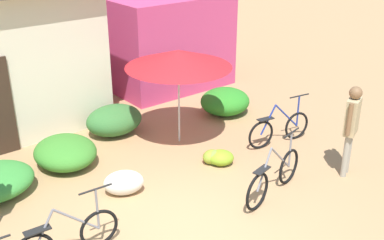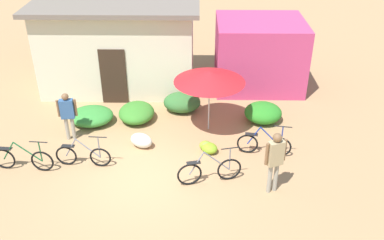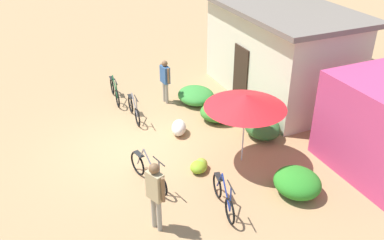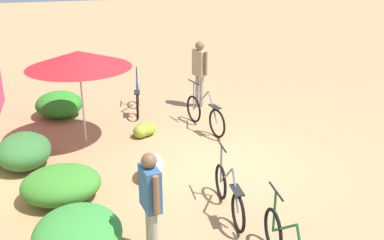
# 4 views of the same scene
# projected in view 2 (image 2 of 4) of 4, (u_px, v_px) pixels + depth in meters

# --- Properties ---
(ground_plane) EXTENTS (60.00, 60.00, 0.00)m
(ground_plane) POSITION_uv_depth(u_px,v_px,m) (144.00, 178.00, 11.54)
(ground_plane) COLOR #A98056
(building_low) EXTENTS (5.93, 3.46, 3.23)m
(building_low) POSITION_uv_depth(u_px,v_px,m) (119.00, 44.00, 15.78)
(building_low) COLOR beige
(building_low) RESTS_ON ground
(shop_pink) EXTENTS (3.20, 2.80, 2.50)m
(shop_pink) POSITION_uv_depth(u_px,v_px,m) (259.00, 53.00, 16.03)
(shop_pink) COLOR #C33D6F
(shop_pink) RESTS_ON ground
(hedge_bush_front_left) EXTENTS (1.42, 1.25, 0.51)m
(hedge_bush_front_left) POSITION_uv_depth(u_px,v_px,m) (91.00, 116.00, 13.94)
(hedge_bush_front_left) COLOR #378836
(hedge_bush_front_left) RESTS_ON ground
(hedge_bush_front_right) EXTENTS (1.17, 1.33, 0.56)m
(hedge_bush_front_right) POSITION_uv_depth(u_px,v_px,m) (137.00, 113.00, 14.08)
(hedge_bush_front_right) COLOR #3A7F2B
(hedge_bush_front_right) RESTS_ON ground
(hedge_bush_mid) EXTENTS (1.27, 1.02, 0.64)m
(hedge_bush_mid) POSITION_uv_depth(u_px,v_px,m) (182.00, 102.00, 14.63)
(hedge_bush_mid) COLOR #336B31
(hedge_bush_mid) RESTS_ON ground
(hedge_bush_by_door) EXTENTS (1.22, 1.15, 0.62)m
(hedge_bush_by_door) POSITION_uv_depth(u_px,v_px,m) (263.00, 113.00, 14.02)
(hedge_bush_by_door) COLOR #2C8525
(hedge_bush_by_door) RESTS_ON ground
(market_umbrella) EXTENTS (2.18, 2.18, 2.02)m
(market_umbrella) POSITION_uv_depth(u_px,v_px,m) (210.00, 76.00, 12.82)
(market_umbrella) COLOR beige
(market_umbrella) RESTS_ON ground
(bicycle_leftmost) EXTENTS (1.72, 0.22, 0.96)m
(bicycle_leftmost) POSITION_uv_depth(u_px,v_px,m) (23.00, 159.00, 11.69)
(bicycle_leftmost) COLOR black
(bicycle_leftmost) RESTS_ON ground
(bicycle_near_pile) EXTENTS (1.57, 0.18, 0.98)m
(bicycle_near_pile) POSITION_uv_depth(u_px,v_px,m) (83.00, 155.00, 11.86)
(bicycle_near_pile) COLOR black
(bicycle_near_pile) RESTS_ON ground
(bicycle_center_loaded) EXTENTS (1.71, 0.43, 1.02)m
(bicycle_center_loaded) POSITION_uv_depth(u_px,v_px,m) (210.00, 171.00, 11.21)
(bicycle_center_loaded) COLOR black
(bicycle_center_loaded) RESTS_ON ground
(bicycle_by_shop) EXTENTS (1.55, 0.32, 1.01)m
(bicycle_by_shop) POSITION_uv_depth(u_px,v_px,m) (264.00, 144.00, 12.33)
(bicycle_by_shop) COLOR black
(bicycle_by_shop) RESTS_ON ground
(banana_pile_on_ground) EXTENTS (0.66, 0.67, 0.29)m
(banana_pile_on_ground) POSITION_uv_depth(u_px,v_px,m) (208.00, 147.00, 12.56)
(banana_pile_on_ground) COLOR #76B33D
(banana_pile_on_ground) RESTS_ON ground
(produce_sack) EXTENTS (0.82, 0.70, 0.44)m
(produce_sack) POSITION_uv_depth(u_px,v_px,m) (141.00, 140.00, 12.74)
(produce_sack) COLOR silver
(produce_sack) RESTS_ON ground
(person_vendor) EXTENTS (0.54, 0.34, 1.75)m
(person_vendor) POSITION_uv_depth(u_px,v_px,m) (275.00, 157.00, 10.53)
(person_vendor) COLOR gray
(person_vendor) RESTS_ON ground
(person_bystander) EXTENTS (0.58, 0.25, 1.56)m
(person_bystander) POSITION_uv_depth(u_px,v_px,m) (67.00, 112.00, 12.75)
(person_bystander) COLOR gray
(person_bystander) RESTS_ON ground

